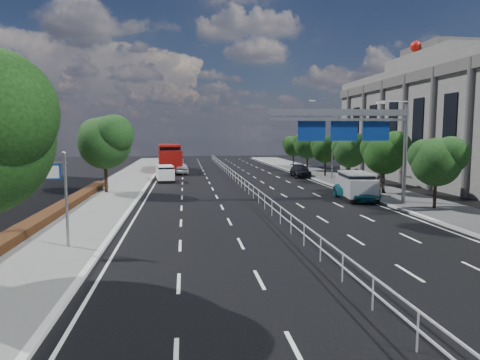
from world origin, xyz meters
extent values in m
plane|color=black|center=(0.00, 0.00, 0.00)|extent=(160.00, 160.00, 0.00)
cube|color=slate|center=(-11.50, 0.00, 0.07)|extent=(5.00, 140.00, 0.14)
cube|color=silver|center=(-9.00, 0.00, 0.07)|extent=(0.25, 140.00, 0.15)
cube|color=silver|center=(9.00, 0.00, 0.07)|extent=(0.25, 140.00, 0.15)
cube|color=silver|center=(0.00, 22.50, 1.00)|extent=(0.05, 85.00, 0.05)
cube|color=silver|center=(0.00, 22.50, 0.55)|extent=(0.05, 85.00, 0.05)
cube|color=black|center=(-13.30, 5.00, 0.36)|extent=(1.00, 36.00, 0.44)
cylinder|color=gray|center=(-10.50, 0.00, 2.10)|extent=(0.12, 0.12, 4.20)
sphere|color=gray|center=(-10.50, 0.00, 4.25)|extent=(0.18, 0.18, 0.18)
cylinder|color=gray|center=(-11.05, 0.00, 3.85)|extent=(1.30, 0.07, 0.07)
cube|color=navy|center=(-11.35, 0.00, 3.45)|extent=(1.35, 0.06, 0.68)
cube|color=white|center=(-11.35, 0.04, 3.45)|extent=(1.20, 0.01, 0.54)
cube|color=white|center=(-11.35, -0.04, 3.45)|extent=(1.20, 0.01, 0.54)
cylinder|color=gray|center=(10.60, 10.00, 3.60)|extent=(0.28, 0.28, 7.20)
cube|color=gray|center=(5.60, 10.00, 6.60)|extent=(10.20, 0.25, 0.45)
cube|color=gray|center=(5.60, 10.00, 6.10)|extent=(10.20, 0.18, 0.18)
cylinder|color=gray|center=(9.60, 10.00, 7.40)|extent=(2.00, 0.10, 0.10)
cube|color=silver|center=(8.60, 10.00, 7.30)|extent=(0.60, 0.25, 0.15)
cube|color=navy|center=(8.40, 10.18, 5.30)|extent=(2.00, 0.08, 1.40)
cube|color=white|center=(8.40, 10.23, 5.30)|extent=(1.80, 0.02, 1.20)
cube|color=navy|center=(6.00, 10.18, 5.30)|extent=(2.00, 0.08, 1.40)
cube|color=white|center=(6.00, 10.23, 5.30)|extent=(1.80, 0.02, 1.20)
cube|color=navy|center=(3.60, 10.18, 5.30)|extent=(2.00, 0.08, 1.40)
cube|color=white|center=(3.60, 10.23, 5.30)|extent=(1.80, 0.02, 1.20)
cylinder|color=gray|center=(10.80, 26.00, 4.50)|extent=(0.16, 0.16, 9.00)
cylinder|color=gray|center=(9.60, 26.00, 8.80)|extent=(0.10, 2.40, 0.10)
cube|color=silver|center=(8.40, 26.00, 8.65)|extent=(0.60, 0.25, 0.15)
cube|color=slate|center=(24.00, 22.00, 6.00)|extent=(14.00, 36.00, 12.00)
cube|color=#4C4947|center=(16.90, 22.00, 10.60)|extent=(0.40, 36.00, 1.00)
cube|color=slate|center=(24.00, 22.00, 12.60)|extent=(13.00, 12.00, 1.20)
cube|color=#4C4947|center=(24.00, 22.00, 13.60)|extent=(12.00, 7.00, 0.90)
sphere|color=#B2140C|center=(17.80, 22.00, 13.80)|extent=(1.10, 1.10, 1.10)
cylinder|color=black|center=(-12.00, 18.00, 1.75)|extent=(0.28, 0.28, 3.50)
sphere|color=#103314|center=(-12.00, 18.00, 4.34)|extent=(4.40, 4.40, 4.40)
sphere|color=#103314|center=(-11.12, 17.34, 5.04)|extent=(3.30, 3.30, 3.30)
sphere|color=#103314|center=(-12.77, 18.66, 4.90)|extent=(3.08, 3.08, 3.08)
cylinder|color=black|center=(11.20, 7.00, 1.30)|extent=(0.21, 0.21, 2.60)
sphere|color=#103314|center=(11.20, 7.00, 3.22)|extent=(3.20, 3.20, 3.20)
sphere|color=#103314|center=(11.84, 6.52, 3.74)|extent=(2.40, 2.40, 2.40)
sphere|color=#103314|center=(10.64, 7.48, 3.64)|extent=(2.24, 2.24, 2.24)
cylinder|color=black|center=(11.20, 14.50, 1.40)|extent=(0.22, 0.22, 2.80)
sphere|color=black|center=(11.20, 14.50, 3.47)|extent=(3.50, 3.50, 3.50)
sphere|color=black|center=(11.90, 13.97, 4.03)|extent=(2.62, 2.62, 2.62)
sphere|color=black|center=(10.59, 15.03, 3.92)|extent=(2.45, 2.45, 2.45)
cylinder|color=black|center=(11.20, 22.00, 1.35)|extent=(0.22, 0.22, 2.70)
sphere|color=#103314|center=(11.20, 22.00, 3.35)|extent=(3.30, 3.30, 3.30)
sphere|color=#103314|center=(11.86, 21.50, 3.89)|extent=(2.48, 2.48, 2.47)
sphere|color=#103314|center=(10.62, 22.50, 3.78)|extent=(2.31, 2.31, 2.31)
cylinder|color=black|center=(11.20, 29.50, 1.32)|extent=(0.21, 0.21, 2.65)
sphere|color=black|center=(11.20, 29.50, 3.29)|extent=(3.20, 3.20, 3.20)
sphere|color=black|center=(11.84, 29.02, 3.82)|extent=(2.40, 2.40, 2.40)
sphere|color=black|center=(10.64, 29.98, 3.71)|extent=(2.24, 2.24, 2.24)
cylinder|color=black|center=(11.20, 37.00, 1.43)|extent=(0.23, 0.23, 2.85)
sphere|color=#103314|center=(11.20, 37.00, 3.53)|extent=(3.60, 3.60, 3.60)
sphere|color=#103314|center=(11.92, 36.46, 4.10)|extent=(2.70, 2.70, 2.70)
sphere|color=#103314|center=(10.57, 37.54, 3.99)|extent=(2.52, 2.52, 2.52)
cylinder|color=black|center=(11.20, 44.50, 1.30)|extent=(0.21, 0.21, 2.60)
sphere|color=black|center=(11.20, 44.50, 3.22)|extent=(3.10, 3.10, 3.10)
sphere|color=black|center=(11.82, 44.03, 3.74)|extent=(2.32, 2.33, 2.32)
sphere|color=black|center=(10.66, 44.97, 3.64)|extent=(2.17, 2.17, 2.17)
cube|color=black|center=(-7.43, 26.85, 0.14)|extent=(2.18, 4.16, 0.28)
cube|color=white|center=(-7.43, 26.85, 0.83)|extent=(2.14, 4.08, 1.18)
cube|color=black|center=(-7.43, 26.85, 1.42)|extent=(1.88, 2.98, 0.52)
cube|color=white|center=(-7.43, 26.85, 1.68)|extent=(1.97, 3.22, 0.10)
cylinder|color=black|center=(-7.98, 25.48, 0.29)|extent=(0.32, 0.61, 0.59)
cylinder|color=black|center=(-6.57, 25.65, 0.29)|extent=(0.32, 0.61, 0.59)
cylinder|color=black|center=(-8.29, 28.04, 0.29)|extent=(0.32, 0.61, 0.59)
cylinder|color=black|center=(-6.88, 28.21, 0.29)|extent=(0.32, 0.61, 0.59)
cube|color=black|center=(-7.42, 40.01, 0.18)|extent=(3.73, 12.39, 0.37)
cube|color=maroon|center=(-7.42, 40.01, 1.75)|extent=(3.66, 12.15, 2.48)
cube|color=black|center=(-7.42, 40.01, 2.99)|extent=(3.21, 8.79, 1.10)
cube|color=maroon|center=(-7.42, 40.01, 3.54)|extent=(3.37, 9.51, 0.22)
cylinder|color=black|center=(-8.35, 35.98, 0.38)|extent=(0.37, 0.77, 0.75)
cylinder|color=black|center=(-5.96, 36.15, 0.38)|extent=(0.37, 0.77, 0.75)
cylinder|color=black|center=(-8.89, 43.87, 0.38)|extent=(0.37, 0.77, 0.75)
cylinder|color=black|center=(-6.50, 44.04, 0.38)|extent=(0.37, 0.77, 0.75)
imported|color=silver|center=(-5.80, 35.60, 0.73)|extent=(2.04, 4.42, 1.47)
imported|color=black|center=(-6.89, 62.70, 0.75)|extent=(2.05, 4.67, 1.49)
cube|color=black|center=(7.89, 12.35, 0.17)|extent=(2.83, 5.34, 0.35)
cube|color=#9A9CA0|center=(7.89, 12.35, 1.02)|extent=(2.77, 5.24, 1.44)
cube|color=black|center=(7.89, 12.35, 1.74)|extent=(2.42, 3.83, 0.64)
cube|color=#9A9CA0|center=(7.89, 12.35, 2.06)|extent=(2.54, 4.14, 0.13)
cylinder|color=black|center=(6.79, 10.83, 0.36)|extent=(0.40, 0.75, 0.72)
cylinder|color=black|center=(8.55, 10.59, 0.36)|extent=(0.40, 0.75, 0.72)
cylinder|color=black|center=(7.23, 14.10, 0.36)|extent=(0.40, 0.75, 0.72)
cylinder|color=black|center=(9.00, 13.86, 0.36)|extent=(0.40, 0.75, 0.72)
imported|color=#1B6C79|center=(7.84, 12.00, 0.69)|extent=(2.30, 4.97, 1.38)
imported|color=black|center=(8.30, 30.00, 0.69)|extent=(2.30, 4.91, 1.39)
imported|color=gray|center=(9.60, 13.73, 0.94)|extent=(0.67, 0.54, 1.61)
imported|color=gray|center=(11.10, 14.60, 1.01)|extent=(1.06, 1.00, 1.74)
camera|label=1|loc=(-5.34, -19.31, 5.09)|focal=32.00mm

